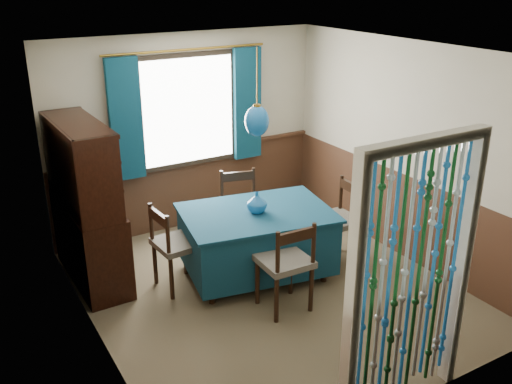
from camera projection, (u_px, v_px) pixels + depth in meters
floor at (269, 290)px, 6.10m from camera, size 4.00×4.00×0.00m
ceiling at (272, 51)px, 5.18m from camera, size 4.00×4.00×0.00m
wall_back at (187, 133)px, 7.24m from camera, size 3.60×0.00×3.60m
wall_front at (419, 265)px, 4.03m from camera, size 3.60×0.00×3.60m
wall_left at (89, 218)px, 4.79m from camera, size 0.00×4.00×4.00m
wall_right at (405, 152)px, 6.49m from camera, size 0.00×4.00×4.00m
wainscot_back at (190, 188)px, 7.50m from camera, size 3.60×0.00×3.60m
wainscot_front at (408, 351)px, 4.32m from camera, size 3.60×0.00×3.60m
wainscot_left at (100, 295)px, 5.07m from camera, size 0.00×4.00×4.00m
wainscot_right at (398, 213)px, 6.76m from camera, size 0.00×4.00×4.00m
window at (188, 111)px, 7.09m from camera, size 1.32×0.12×1.42m
doorway at (410, 286)px, 4.16m from camera, size 1.16×0.12×2.18m
dining_table at (257, 239)px, 6.24m from camera, size 1.76×1.37×0.77m
chair_near at (286, 263)px, 5.57m from camera, size 0.49×0.47×0.97m
chair_far at (241, 209)px, 6.82m from camera, size 0.58×0.56×0.96m
chair_left at (175, 245)px, 5.97m from camera, size 0.48×0.50×0.94m
chair_right at (339, 220)px, 6.53m from camera, size 0.47×0.49×0.96m
sideboard at (88, 228)px, 6.10m from camera, size 0.50×1.37×1.78m
pendant_lamp at (257, 121)px, 5.76m from camera, size 0.25×0.25×0.89m
vase_table at (257, 203)px, 6.07m from camera, size 0.26×0.26×0.21m
bowl_shelf at (96, 181)px, 5.65m from camera, size 0.24×0.24×0.05m
vase_sideboard at (82, 185)px, 6.25m from camera, size 0.24×0.24×0.20m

